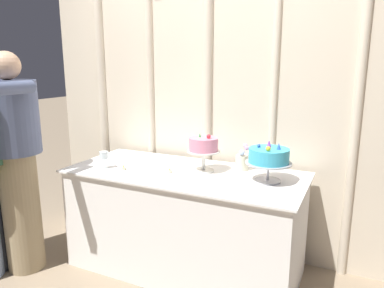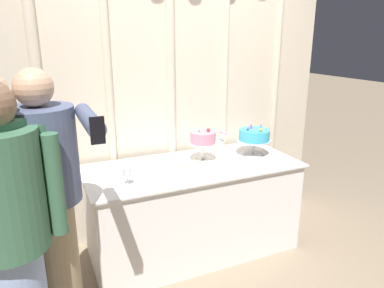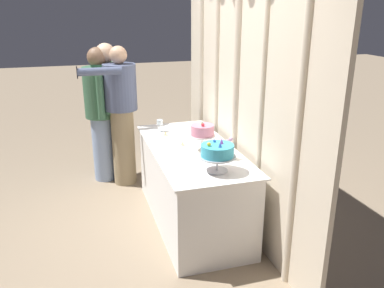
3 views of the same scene
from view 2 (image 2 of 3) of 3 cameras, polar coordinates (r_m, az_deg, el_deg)
ground_plane at (r=3.23m, az=0.88°, el=-17.25°), size 24.00×24.00×0.00m
draped_curtain at (r=3.20m, az=-3.75°, el=10.79°), size 3.12×0.19×2.74m
cake_table at (r=3.11m, az=0.12°, el=-10.26°), size 1.77×0.78×0.79m
cake_display_nearleft at (r=3.00m, az=1.77°, el=0.71°), size 0.24×0.24×0.29m
cake_display_nearright at (r=3.21m, az=9.91°, el=1.24°), size 0.31×0.31×0.28m
wine_glass at (r=2.57m, az=-10.33°, el=-4.51°), size 0.07×0.07×0.13m
flower_vase at (r=3.27m, az=4.51°, el=-0.03°), size 0.11×0.10×0.20m
tealight_far_left at (r=2.67m, az=-7.06°, el=-5.57°), size 0.04×0.04×0.04m
tealight_near_left at (r=2.86m, az=-0.95°, el=-3.92°), size 0.04×0.04×0.03m
guest_girl_blue_dress at (r=2.19m, az=-21.96°, el=-8.99°), size 0.55×0.66×1.66m
guest_man_dark_suit at (r=2.01m, az=-27.07°, el=-12.70°), size 0.54×0.38×1.64m
guest_man_pink_jacket at (r=2.09m, az=-27.90°, el=-10.77°), size 0.52×0.41×1.68m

